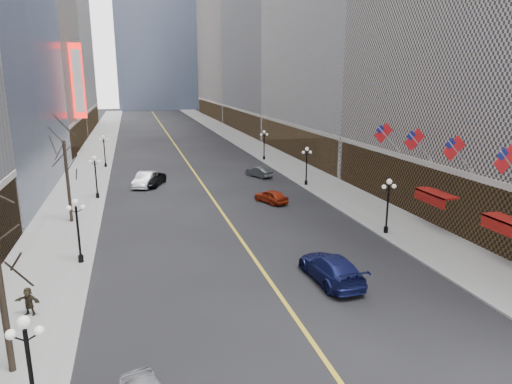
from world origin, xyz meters
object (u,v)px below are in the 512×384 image
streetlamp_west_2 (96,172)px  car_nb_far (150,180)px  car_nb_mid (145,179)px  streetlamp_east_3 (264,142)px  car_sb_near (331,268)px  car_sb_mid (271,196)px  streetlamp_west_0 (29,362)px  streetlamp_west_3 (104,148)px  streetlamp_east_2 (307,162)px  car_sb_far (259,172)px  streetlamp_east_1 (388,200)px  streetlamp_west_1 (77,224)px

streetlamp_west_2 → car_nb_far: size_ratio=0.84×
car_nb_mid → streetlamp_east_3: bearing=53.7°
car_sb_near → car_sb_mid: 18.91m
streetlamp_west_0 → streetlamp_west_2: (0.00, 34.00, 0.00)m
streetlamp_east_3 → car_sb_mid: streetlamp_east_3 is taller
streetlamp_west_3 → car_nb_far: (5.72, -13.09, -2.16)m
streetlamp_east_2 → streetlamp_east_3: size_ratio=1.00×
streetlamp_east_3 → car_nb_mid: (-18.51, -13.28, -2.05)m
car_sb_near → car_sb_far: (4.02, 31.32, -0.18)m
streetlamp_west_3 → car_sb_near: (15.54, -42.98, -2.04)m
streetlamp_west_0 → car_nb_mid: (5.09, 38.72, -2.05)m
streetlamp_east_2 → car_sb_mid: bearing=-135.4°
streetlamp_east_1 → streetlamp_west_1: 23.60m
streetlamp_east_3 → streetlamp_west_1: same height
streetlamp_west_2 → streetlamp_east_1: bearing=-37.3°
streetlamp_west_0 → car_sb_mid: 32.88m
streetlamp_east_2 → streetlamp_west_3: size_ratio=1.00×
streetlamp_west_2 → car_nb_far: streetlamp_west_2 is taller
streetlamp_east_3 → streetlamp_east_2: bearing=-90.0°
streetlamp_east_1 → streetlamp_west_3: 43.05m
streetlamp_east_3 → streetlamp_west_3: size_ratio=1.00×
streetlamp_east_2 → streetlamp_west_3: same height
car_sb_near → streetlamp_east_3: bearing=-103.4°
streetlamp_east_2 → car_sb_far: streetlamp_east_2 is taller
streetlamp_west_1 → streetlamp_west_2: (0.00, 18.00, 0.00)m
streetlamp_west_1 → car_nb_far: 23.71m
streetlamp_east_2 → car_nb_far: size_ratio=0.84×
streetlamp_east_2 → car_nb_far: 18.67m
streetlamp_west_0 → car_sb_far: streetlamp_west_0 is taller
streetlamp_east_3 → streetlamp_west_2: size_ratio=1.00×
car_sb_near → streetlamp_west_0: bearing=27.4°
streetlamp_west_1 → car_nb_far: (5.72, 22.91, -2.16)m
streetlamp_east_1 → car_sb_far: size_ratio=1.10×
streetlamp_west_0 → streetlamp_west_1: same height
streetlamp_east_3 → streetlamp_west_2: same height
streetlamp_west_2 → car_sb_near: size_ratio=0.76×
streetlamp_west_3 → car_nb_far: streetlamp_west_3 is taller
streetlamp_west_0 → streetlamp_east_2: bearing=55.2°
streetlamp_east_1 → streetlamp_west_0: 28.51m
streetlamp_west_1 → car_nb_far: size_ratio=0.84×
streetlamp_east_2 → streetlamp_west_1: 29.68m
streetlamp_east_2 → car_nb_far: (-17.88, 4.91, -2.16)m
streetlamp_west_2 → streetlamp_east_2: bearing=0.0°
streetlamp_west_1 → streetlamp_west_3: size_ratio=1.00×
streetlamp_west_3 → car_nb_mid: streetlamp_west_3 is taller
streetlamp_east_1 → streetlamp_west_0: (-23.60, -16.00, 0.00)m
streetlamp_east_1 → streetlamp_west_2: (-23.60, 18.00, 0.00)m
streetlamp_west_2 → streetlamp_west_3: (0.00, 18.00, 0.00)m
streetlamp_east_2 → streetlamp_east_3: same height
streetlamp_west_3 → car_sb_mid: size_ratio=1.11×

